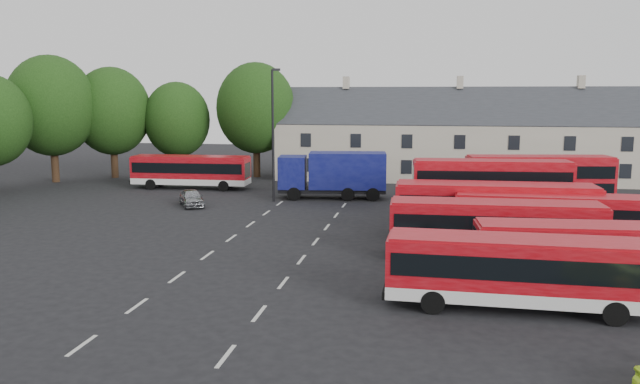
{
  "coord_description": "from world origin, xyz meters",
  "views": [
    {
      "loc": [
        11.21,
        -32.02,
        8.23
      ],
      "look_at": [
        4.52,
        6.22,
        2.2
      ],
      "focal_mm": 35.0,
      "sensor_mm": 36.0,
      "label": 1
    }
  ],
  "objects_px": {
    "bus_dd_south": "(491,187)",
    "box_truck": "(334,173)",
    "lamppost": "(273,131)",
    "bus_row_a": "(520,267)",
    "silver_car": "(191,198)"
  },
  "relations": [
    {
      "from": "bus_dd_south",
      "to": "box_truck",
      "type": "bearing_deg",
      "value": 142.0
    },
    {
      "from": "lamppost",
      "to": "box_truck",
      "type": "bearing_deg",
      "value": 26.66
    },
    {
      "from": "lamppost",
      "to": "bus_row_a",
      "type": "bearing_deg",
      "value": -55.83
    },
    {
      "from": "bus_dd_south",
      "to": "lamppost",
      "type": "relative_size",
      "value": 0.99
    },
    {
      "from": "silver_car",
      "to": "box_truck",
      "type": "bearing_deg",
      "value": -2.45
    },
    {
      "from": "silver_car",
      "to": "bus_row_a",
      "type": "bearing_deg",
      "value": -73.35
    },
    {
      "from": "bus_dd_south",
      "to": "silver_car",
      "type": "relative_size",
      "value": 2.71
    },
    {
      "from": "bus_row_a",
      "to": "box_truck",
      "type": "relative_size",
      "value": 1.16
    },
    {
      "from": "box_truck",
      "to": "silver_car",
      "type": "relative_size",
      "value": 2.34
    },
    {
      "from": "lamppost",
      "to": "bus_dd_south",
      "type": "bearing_deg",
      "value": -19.11
    },
    {
      "from": "bus_dd_south",
      "to": "box_truck",
      "type": "height_order",
      "value": "bus_dd_south"
    },
    {
      "from": "bus_row_a",
      "to": "box_truck",
      "type": "bearing_deg",
      "value": 115.05
    },
    {
      "from": "box_truck",
      "to": "silver_car",
      "type": "xyz_separation_m",
      "value": [
        -10.01,
        -5.28,
        -1.46
      ]
    },
    {
      "from": "bus_row_a",
      "to": "box_truck",
      "type": "distance_m",
      "value": 27.28
    },
    {
      "from": "bus_row_a",
      "to": "box_truck",
      "type": "height_order",
      "value": "box_truck"
    }
  ]
}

